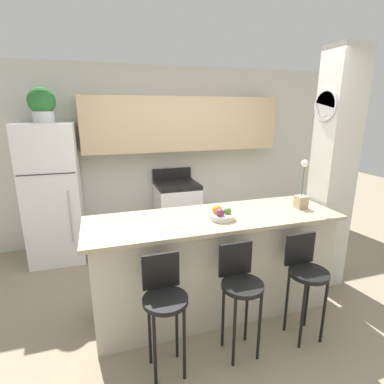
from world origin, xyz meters
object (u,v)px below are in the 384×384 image
Objects in this scene: stove_range at (177,212)px; bar_stool_mid at (240,285)px; bar_stool_left at (164,300)px; orchid_vase at (302,195)px; refrigerator at (53,193)px; bar_stool_right at (306,273)px; trash_bin at (103,245)px; fruit_bowl at (221,215)px; potted_plant_on_fridge at (42,104)px.

bar_stool_mid is at bearing -91.86° from stove_range.
stove_range is 2.36m from bar_stool_left.
orchid_vase is at bearing -63.84° from stove_range.
refrigerator is 1.71m from stove_range.
bar_stool_right is (1.22, 0.00, 0.00)m from bar_stool_left.
refrigerator is 1.67× the size of stove_range.
bar_stool_left is 2.07m from trash_bin.
fruit_bowl is (-0.58, 0.48, 0.43)m from bar_stool_right.
trash_bin is (-1.64, 1.98, -0.41)m from bar_stool_right.
potted_plant_on_fridge is at bearing 116.69° from refrigerator.
orchid_vase is 2.11× the size of fruit_bowl.
bar_stool_right is 0.87m from fruit_bowl.
stove_range is at bearing 1.30° from refrigerator.
bar_stool_right is 2.24× the size of potted_plant_on_fridge.
orchid_vase is at bearing -33.89° from potted_plant_on_fridge.
refrigerator is at bearing 146.11° from orchid_vase.
fruit_bowl is 0.61× the size of trash_bin.
bar_stool_mid is 1.18m from orchid_vase.
bar_stool_left is 2.42× the size of trash_bin.
refrigerator reaches higher than fruit_bowl.
bar_stool_left and bar_stool_right have the same top height.
stove_range is at bearing 88.55° from fruit_bowl.
stove_range is at bearing 1.29° from potted_plant_on_fridge.
bar_stool_mid is 0.61m from bar_stool_right.
bar_stool_left is 1.00× the size of bar_stool_mid.
orchid_vase is (0.31, 0.54, 0.52)m from bar_stool_right.
refrigerator is 4.35× the size of potted_plant_on_fridge.
refrigerator is at bearing 132.87° from fruit_bowl.
potted_plant_on_fridge is at bearing 134.70° from bar_stool_right.
refrigerator is 3.02m from orchid_vase.
bar_stool_left is 1.22m from bar_stool_right.
orchid_vase is at bearing 19.42° from bar_stool_left.
potted_plant_on_fridge reaches higher than bar_stool_right.
bar_stool_right is (0.61, 0.00, 0.00)m from bar_stool_mid.
fruit_bowl is at bearing -54.81° from trash_bin.
fruit_bowl is at bearing -47.13° from potted_plant_on_fridge.
trash_bin is at bearing -166.12° from stove_range.
fruit_bowl is 2.02m from trash_bin.
bar_stool_mid is at bearing 0.00° from bar_stool_left.
orchid_vase is (2.50, -1.68, 0.23)m from refrigerator.
refrigerator is at bearing 125.52° from bar_stool_mid.
stove_range is 1.16× the size of bar_stool_left.
stove_range is 2.19× the size of orchid_vase.
bar_stool_mid is 1.00× the size of bar_stool_right.
fruit_bowl reaches higher than bar_stool_mid.
bar_stool_mid is at bearing -93.37° from fruit_bowl.
refrigerator reaches higher than bar_stool_right.
orchid_vase reaches higher than fruit_bowl.
bar_stool_mid is (-0.07, -2.26, 0.14)m from stove_range.
potted_plant_on_fridge reaches higher than bar_stool_mid.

